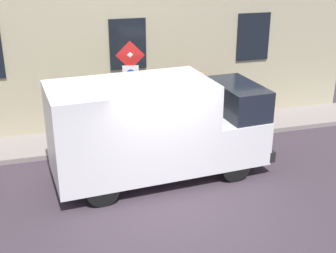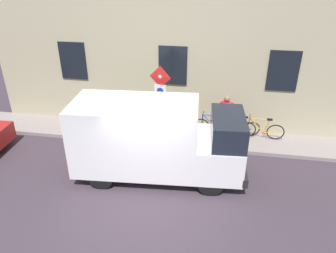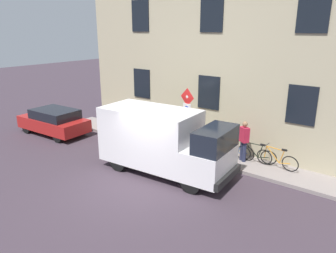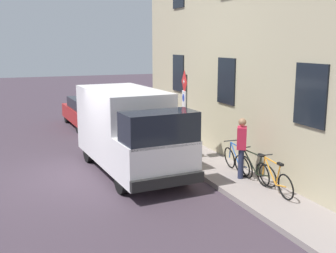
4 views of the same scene
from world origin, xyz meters
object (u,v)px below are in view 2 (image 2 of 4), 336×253
(delivery_van, at_px, (155,138))
(pedestrian, at_px, (226,115))
(sign_post_stacked, at_px, (161,94))
(litter_bin, at_px, (155,128))
(bicycle_blue, at_px, (214,126))
(bicycle_black, at_px, (238,128))
(bicycle_orange, at_px, (261,130))

(delivery_van, distance_m, pedestrian, 3.43)
(sign_post_stacked, height_order, litter_bin, sign_post_stacked)
(bicycle_blue, bearing_deg, bicycle_black, -177.30)
(delivery_van, relative_size, bicycle_black, 3.18)
(sign_post_stacked, distance_m, delivery_van, 2.05)
(bicycle_black, height_order, pedestrian, pedestrian)
(bicycle_black, bearing_deg, litter_bin, 5.16)
(bicycle_blue, bearing_deg, litter_bin, 20.89)
(bicycle_black, bearing_deg, bicycle_orange, 172.15)
(sign_post_stacked, bearing_deg, delivery_van, -174.53)
(litter_bin, bearing_deg, sign_post_stacked, -119.82)
(pedestrian, bearing_deg, bicycle_orange, -52.19)
(sign_post_stacked, height_order, bicycle_orange, sign_post_stacked)
(sign_post_stacked, height_order, pedestrian, sign_post_stacked)
(sign_post_stacked, relative_size, pedestrian, 1.64)
(sign_post_stacked, height_order, bicycle_blue, sign_post_stacked)
(bicycle_black, relative_size, litter_bin, 1.91)
(bicycle_black, xyz_separation_m, litter_bin, (-0.72, 3.09, 0.08))
(bicycle_black, height_order, bicycle_blue, same)
(delivery_van, xyz_separation_m, pedestrian, (2.65, -2.17, -0.26))
(bicycle_orange, relative_size, litter_bin, 1.90)
(bicycle_blue, bearing_deg, pedestrian, 164.67)
(delivery_van, xyz_separation_m, bicycle_orange, (2.78, -3.55, -0.82))
(delivery_van, height_order, pedestrian, delivery_van)
(bicycle_black, bearing_deg, pedestrian, 6.32)
(bicycle_black, distance_m, pedestrian, 0.76)
(pedestrian, xyz_separation_m, litter_bin, (-0.59, 2.59, -0.48))
(delivery_van, relative_size, litter_bin, 6.07)
(litter_bin, bearing_deg, bicycle_black, -76.90)
(bicycle_black, relative_size, pedestrian, 1.00)
(bicycle_blue, bearing_deg, sign_post_stacked, 26.41)
(sign_post_stacked, xyz_separation_m, litter_bin, (0.14, 0.24, -1.45))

